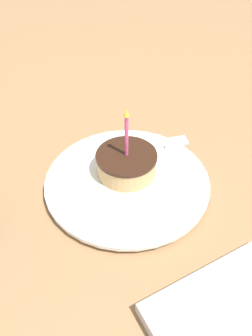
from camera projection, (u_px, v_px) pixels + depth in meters
name	position (u px, v px, depth m)	size (l,w,h in m)	color
ground_plane	(123.00, 195.00, 0.54)	(2.40, 2.40, 0.04)	olive
plate	(126.00, 180.00, 0.52)	(0.26, 0.26, 0.02)	white
cake_slice	(126.00, 163.00, 0.51)	(0.10, 0.10, 0.12)	tan
fork	(149.00, 147.00, 0.57)	(0.06, 0.17, 0.00)	#B2B2B7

